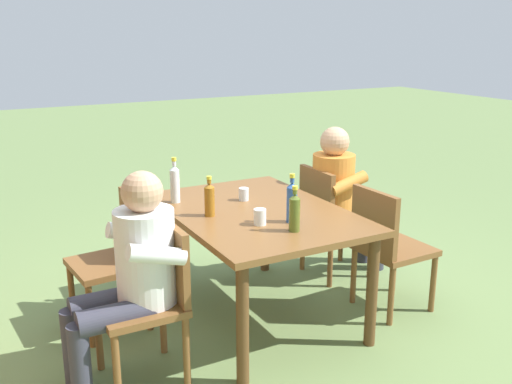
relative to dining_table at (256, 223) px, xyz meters
name	(u,v)px	position (x,y,z in m)	size (l,w,h in m)	color
ground_plane	(256,315)	(0.00, 0.00, -0.66)	(24.00, 24.00, 0.00)	#6B844C
dining_table	(256,223)	(0.00, 0.00, 0.00)	(1.48, 1.04, 0.75)	brown
chair_near_right	(329,216)	(0.33, -0.82, -0.17)	(0.44, 0.44, 0.87)	brown
chair_far_left	(153,294)	(-0.33, 0.82, -0.17)	(0.44, 0.44, 0.87)	brown
chair_near_left	(386,243)	(-0.33, -0.82, -0.17)	(0.45, 0.45, 0.87)	brown
chair_far_right	(119,253)	(0.34, 0.82, -0.17)	(0.48, 0.48, 0.87)	brown
person_in_white_shirt	(341,193)	(0.33, -0.93, -0.01)	(0.47, 0.61, 1.18)	orange
person_in_plaid_shirt	(132,269)	(-0.33, 0.93, -0.01)	(0.47, 0.61, 1.18)	white
bottle_blue	(292,201)	(-0.32, -0.07, 0.22)	(0.06, 0.06, 0.30)	#2D56A3
bottle_olive	(294,212)	(-0.46, 0.00, 0.21)	(0.06, 0.06, 0.27)	#566623
bottle_clear	(175,183)	(0.41, 0.40, 0.22)	(0.06, 0.06, 0.31)	white
bottle_amber	(209,199)	(0.03, 0.31, 0.20)	(0.06, 0.06, 0.26)	#996019
cup_glass	(244,194)	(0.23, -0.03, 0.13)	(0.07, 0.07, 0.09)	silver
cup_white	(260,217)	(-0.27, 0.12, 0.14)	(0.07, 0.07, 0.10)	white
backpack_by_near_side	(149,247)	(1.13, 0.37, -0.48)	(0.29, 0.24, 0.39)	#2D4784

